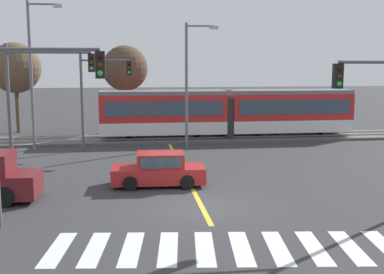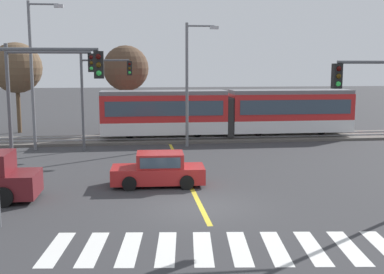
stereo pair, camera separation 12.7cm
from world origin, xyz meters
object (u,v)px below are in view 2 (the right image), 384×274
at_px(light_rail_tram, 228,111).
at_px(bare_tree_far_west, 16,68).
at_px(bare_tree_west, 126,69).
at_px(street_lamp_centre, 190,77).
at_px(sedan_crossing, 158,170).
at_px(street_lamp_west, 35,67).
at_px(traffic_light_far_left, 99,87).
at_px(traffic_light_near_left, 30,104).
at_px(traffic_light_mid_left, 38,89).

height_order(light_rail_tram, bare_tree_far_west, bare_tree_far_west).
bearing_deg(bare_tree_west, street_lamp_centre, -61.34).
relative_size(light_rail_tram, sedan_crossing, 4.33).
xyz_separation_m(sedan_crossing, bare_tree_west, (-1.57, 18.25, 4.44)).
distance_m(sedan_crossing, street_lamp_west, 13.33).
distance_m(sedan_crossing, bare_tree_west, 18.85).
distance_m(street_lamp_west, bare_tree_far_west, 8.94).
relative_size(light_rail_tram, bare_tree_west, 2.64).
height_order(traffic_light_far_left, street_lamp_centre, street_lamp_centre).
height_order(traffic_light_near_left, traffic_light_far_left, traffic_light_near_left).
bearing_deg(traffic_light_mid_left, sedan_crossing, -26.40).
bearing_deg(sedan_crossing, traffic_light_far_left, 108.23).
relative_size(light_rail_tram, traffic_light_far_left, 3.00).
bearing_deg(street_lamp_centre, traffic_light_mid_left, -137.99).
xyz_separation_m(street_lamp_centre, bare_tree_west, (-4.29, 7.85, 0.49)).
relative_size(bare_tree_far_west, bare_tree_west, 1.03).
xyz_separation_m(traffic_light_mid_left, bare_tree_west, (4.12, 15.43, 0.84)).
xyz_separation_m(traffic_light_near_left, traffic_light_far_left, (1.29, 14.79, -0.15)).
xyz_separation_m(traffic_light_near_left, street_lamp_west, (-2.72, 15.32, 1.09)).
bearing_deg(traffic_light_near_left, traffic_light_mid_left, 98.65).
bearing_deg(street_lamp_west, traffic_light_near_left, -79.92).
bearing_deg(traffic_light_near_left, street_lamp_centre, 65.03).
height_order(traffic_light_near_left, bare_tree_west, bare_tree_west).
xyz_separation_m(traffic_light_far_left, street_lamp_west, (-4.01, 0.53, 1.24)).
distance_m(light_rail_tram, bare_tree_west, 9.49).
height_order(traffic_light_far_left, bare_tree_far_west, bare_tree_far_west).
bearing_deg(traffic_light_far_left, traffic_light_mid_left, -109.87).
bearing_deg(traffic_light_mid_left, traffic_light_far_left, 70.13).
xyz_separation_m(sedan_crossing, street_lamp_centre, (2.72, 10.40, 3.96)).
relative_size(traffic_light_far_left, traffic_light_mid_left, 0.95).
bearing_deg(street_lamp_west, sedan_crossing, -54.87).
relative_size(traffic_light_near_left, bare_tree_west, 0.90).
xyz_separation_m(sedan_crossing, bare_tree_far_west, (-10.21, 18.65, 4.50)).
bearing_deg(bare_tree_far_west, traffic_light_far_left, -51.92).
height_order(light_rail_tram, street_lamp_centre, street_lamp_centre).
bearing_deg(light_rail_tram, bare_tree_west, 146.19).
bearing_deg(traffic_light_mid_left, light_rail_tram, 42.05).
distance_m(street_lamp_centre, bare_tree_far_west, 15.35).
bearing_deg(bare_tree_west, traffic_light_far_left, -100.80).
distance_m(traffic_light_mid_left, bare_tree_west, 15.99).
distance_m(sedan_crossing, bare_tree_far_west, 21.73).
bearing_deg(light_rail_tram, traffic_light_far_left, -158.64).
distance_m(traffic_light_near_left, street_lamp_west, 15.60).
bearing_deg(street_lamp_centre, bare_tree_far_west, 147.44).
bearing_deg(light_rail_tram, bare_tree_far_west, 161.47).
height_order(light_rail_tram, traffic_light_far_left, traffic_light_far_left).
bearing_deg(sedan_crossing, street_lamp_centre, 75.32).
distance_m(street_lamp_west, bare_tree_west, 9.80).
xyz_separation_m(traffic_light_mid_left, street_lamp_west, (-1.52, 7.42, 0.98)).
relative_size(sedan_crossing, traffic_light_mid_left, 0.66).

